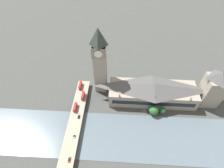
{
  "coord_description": "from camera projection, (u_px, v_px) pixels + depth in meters",
  "views": [
    {
      "loc": [
        -107.02,
        29.26,
        161.26
      ],
      "look_at": [
        22.7,
        36.97,
        16.29
      ],
      "focal_mm": 28.0,
      "sensor_mm": 36.0,
      "label": 1
    }
  ],
  "objects": [
    {
      "name": "road_bridge",
      "position": [
        73.0,
        131.0,
        169.0
      ],
      "size": [
        130.88,
        13.72,
        5.99
      ],
      "color": "gray",
      "rests_on": "ground_plane"
    },
    {
      "name": "tree_embankment_near",
      "position": [
        163.0,
        110.0,
        183.47
      ],
      "size": [
        6.76,
        6.76,
        9.47
      ],
      "color": "brown",
      "rests_on": "ground_plane"
    },
    {
      "name": "car_northbound_lead",
      "position": [
        74.0,
        136.0,
        163.83
      ],
      "size": [
        3.84,
        1.76,
        1.3
      ],
      "color": "silver",
      "rests_on": "road_bridge"
    },
    {
      "name": "car_northbound_mid",
      "position": [
        79.0,
        117.0,
        177.66
      ],
      "size": [
        4.17,
        1.85,
        1.53
      ],
      "color": "black",
      "rests_on": "road_bridge"
    },
    {
      "name": "river_water",
      "position": [
        147.0,
        138.0,
        169.65
      ],
      "size": [
        49.44,
        360.0,
        0.3
      ],
      "primitive_type": "cube",
      "color": "slate",
      "rests_on": "ground_plane"
    },
    {
      "name": "ground_plane",
      "position": [
        145.0,
        111.0,
        190.23
      ],
      "size": [
        600.0,
        600.0,
        0.0
      ],
      "primitive_type": "plane",
      "color": "#424442"
    },
    {
      "name": "tree_embankment_mid",
      "position": [
        154.0,
        110.0,
        182.76
      ],
      "size": [
        9.94,
        9.94,
        11.71
      ],
      "color": "brown",
      "rests_on": "ground_plane"
    },
    {
      "name": "double_decker_bus_mid",
      "position": [
        75.0,
        107.0,
        183.21
      ],
      "size": [
        10.42,
        2.49,
        4.74
      ],
      "color": "red",
      "rests_on": "road_bridge"
    },
    {
      "name": "double_decker_bus_lead",
      "position": [
        83.0,
        96.0,
        193.39
      ],
      "size": [
        10.33,
        2.55,
        4.96
      ],
      "color": "red",
      "rests_on": "road_bridge"
    },
    {
      "name": "car_northbound_tail",
      "position": [
        69.0,
        160.0,
        149.53
      ],
      "size": [
        4.69,
        1.91,
        1.23
      ],
      "color": "maroon",
      "rests_on": "road_bridge"
    },
    {
      "name": "double_decker_bus_rear",
      "position": [
        80.0,
        85.0,
        203.56
      ],
      "size": [
        10.69,
        2.54,
        4.87
      ],
      "color": "red",
      "rests_on": "road_bridge"
    },
    {
      "name": "parliament_hall",
      "position": [
        152.0,
        92.0,
        192.17
      ],
      "size": [
        29.24,
        95.02,
        25.28
      ],
      "color": "gray",
      "rests_on": "ground_plane"
    },
    {
      "name": "victoria_tower",
      "position": [
        213.0,
        88.0,
        182.13
      ],
      "size": [
        19.35,
        19.35,
        49.62
      ],
      "color": "gray",
      "rests_on": "ground_plane"
    },
    {
      "name": "clock_tower",
      "position": [
        100.0,
        60.0,
        180.47
      ],
      "size": [
        14.44,
        14.44,
        80.56
      ],
      "color": "gray",
      "rests_on": "ground_plane"
    }
  ]
}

